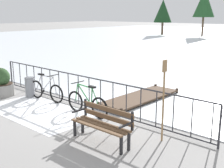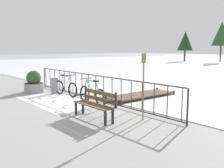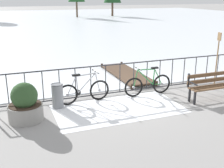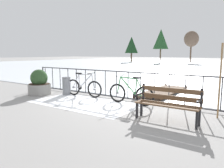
{
  "view_description": "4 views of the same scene",
  "coord_description": "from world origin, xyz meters",
  "px_view_note": "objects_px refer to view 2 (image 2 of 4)",
  "views": [
    {
      "loc": [
        6.89,
        -6.27,
        3.01
      ],
      "look_at": [
        1.23,
        -0.0,
        1.0
      ],
      "focal_mm": 47.64,
      "sensor_mm": 36.0,
      "label": 1
    },
    {
      "loc": [
        8.39,
        -5.89,
        2.12
      ],
      "look_at": [
        1.5,
        -0.19,
        0.86
      ],
      "focal_mm": 40.7,
      "sensor_mm": 36.0,
      "label": 2
    },
    {
      "loc": [
        -3.74,
        -8.37,
        3.23
      ],
      "look_at": [
        -0.79,
        -0.66,
        0.61
      ],
      "focal_mm": 45.23,
      "sensor_mm": 36.0,
      "label": 3
    },
    {
      "loc": [
        4.09,
        -6.67,
        1.72
      ],
      "look_at": [
        -0.61,
        0.24,
        0.52
      ],
      "focal_mm": 34.39,
      "sensor_mm": 36.0,
      "label": 4
    }
  ],
  "objects_px": {
    "bicycle_near_railing": "(92,95)",
    "trash_bin": "(55,86)",
    "bicycle_second": "(66,88)",
    "park_bench": "(96,102)",
    "planter_with_shrub": "(34,83)",
    "oar_upright": "(143,82)"
  },
  "relations": [
    {
      "from": "bicycle_near_railing",
      "to": "bicycle_second",
      "type": "bearing_deg",
      "value": 177.59
    },
    {
      "from": "oar_upright",
      "to": "trash_bin",
      "type": "bearing_deg",
      "value": 179.51
    },
    {
      "from": "bicycle_near_railing",
      "to": "park_bench",
      "type": "bearing_deg",
      "value": -32.24
    },
    {
      "from": "bicycle_near_railing",
      "to": "bicycle_second",
      "type": "relative_size",
      "value": 1.0
    },
    {
      "from": "bicycle_second",
      "to": "planter_with_shrub",
      "type": "distance_m",
      "value": 1.95
    },
    {
      "from": "bicycle_near_railing",
      "to": "planter_with_shrub",
      "type": "bearing_deg",
      "value": -170.97
    },
    {
      "from": "planter_with_shrub",
      "to": "trash_bin",
      "type": "relative_size",
      "value": 1.44
    },
    {
      "from": "bicycle_second",
      "to": "trash_bin",
      "type": "distance_m",
      "value": 0.85
    },
    {
      "from": "bicycle_near_railing",
      "to": "trash_bin",
      "type": "height_order",
      "value": "bicycle_near_railing"
    },
    {
      "from": "trash_bin",
      "to": "oar_upright",
      "type": "height_order",
      "value": "oar_upright"
    },
    {
      "from": "trash_bin",
      "to": "park_bench",
      "type": "bearing_deg",
      "value": -12.42
    },
    {
      "from": "trash_bin",
      "to": "oar_upright",
      "type": "relative_size",
      "value": 0.37
    },
    {
      "from": "park_bench",
      "to": "trash_bin",
      "type": "xyz_separation_m",
      "value": [
        -4.72,
        1.04,
        -0.14
      ]
    },
    {
      "from": "bicycle_near_railing",
      "to": "bicycle_second",
      "type": "xyz_separation_m",
      "value": [
        -2.2,
        0.09,
        0.0
      ]
    },
    {
      "from": "trash_bin",
      "to": "oar_upright",
      "type": "bearing_deg",
      "value": -0.49
    },
    {
      "from": "planter_with_shrub",
      "to": "trash_bin",
      "type": "height_order",
      "value": "planter_with_shrub"
    },
    {
      "from": "planter_with_shrub",
      "to": "trash_bin",
      "type": "distance_m",
      "value": 1.15
    },
    {
      "from": "bicycle_near_railing",
      "to": "bicycle_second",
      "type": "height_order",
      "value": "same"
    },
    {
      "from": "bicycle_near_railing",
      "to": "oar_upright",
      "type": "relative_size",
      "value": 0.86
    },
    {
      "from": "bicycle_second",
      "to": "park_bench",
      "type": "distance_m",
      "value": 4.06
    },
    {
      "from": "bicycle_second",
      "to": "park_bench",
      "type": "xyz_separation_m",
      "value": [
        3.89,
        -1.16,
        0.14
      ]
    },
    {
      "from": "park_bench",
      "to": "bicycle_near_railing",
      "type": "bearing_deg",
      "value": 147.76
    }
  ]
}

